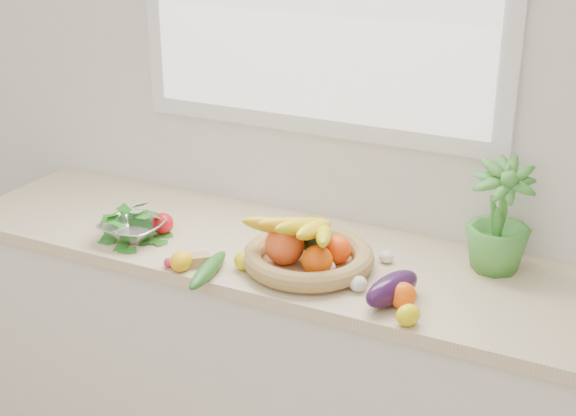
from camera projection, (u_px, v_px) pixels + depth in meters
The scene contains 18 objects.
back_wall at pixel (318, 89), 2.65m from camera, with size 4.50×0.02×2.70m, color white.
counter_cabinet at pixel (278, 370), 2.75m from camera, with size 2.20×0.58×0.86m, color silver.
countertop at pixel (277, 252), 2.58m from camera, with size 2.24×0.62×0.04m, color beige.
orange_loose at pixel (403, 296), 2.19m from camera, with size 0.08×0.08×0.08m, color #FF5908.
lemon_a at pixel (181, 261), 2.40m from camera, with size 0.06×0.08×0.06m, color yellow.
lemon_b at pixel (408, 315), 2.11m from camera, with size 0.06×0.07×0.06m, color yellow.
lemon_c at pixel (243, 261), 2.41m from camera, with size 0.06×0.07×0.06m, color yellow.
apple at pixel (163, 223), 2.65m from camera, with size 0.07×0.07×0.07m, color red.
ginger at pixel (192, 261), 2.44m from camera, with size 0.11×0.05×0.04m, color tan.
garlic_a at pixel (327, 267), 2.38m from camera, with size 0.05×0.05×0.05m, color white.
garlic_b at pixel (386, 257), 2.46m from camera, with size 0.05×0.05×0.04m, color white.
garlic_c at pixel (358, 284), 2.29m from camera, with size 0.05×0.05×0.04m, color white.
eggplant at pixel (392, 289), 2.22m from camera, with size 0.08×0.21×0.09m, color #2E0F39.
cucumber at pixel (208, 270), 2.37m from camera, with size 0.05×0.25×0.05m, color #235D1B.
radish at pixel (169, 263), 2.43m from camera, with size 0.03×0.03×0.03m, color #DC1B58.
potted_herb at pixel (499, 216), 2.36m from camera, with size 0.19×0.19×0.34m, color #459536.
fruit_basket at pixel (307, 250), 2.42m from camera, with size 0.49×0.49×0.19m.
colander_with_spinach at pixel (132, 224), 2.60m from camera, with size 0.21×0.21×0.11m.
Camera 1 is at (1.07, -0.12, 2.00)m, focal length 50.00 mm.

